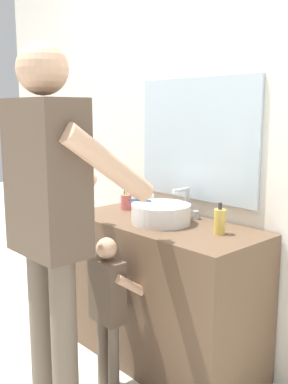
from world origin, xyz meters
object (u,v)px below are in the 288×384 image
Objects in this scene: toothbrush_cup at (126,201)px; child_toddler at (108,299)px; adult_parent at (51,201)px; soap_bottle at (220,221)px.

child_toddler is at bearing -48.96° from toothbrush_cup.
adult_parent is (0.37, -0.77, 0.16)m from toothbrush_cup.
adult_parent reaches higher than child_toddler.
adult_parent is at bearing -118.09° from soap_bottle.
toothbrush_cup is 0.87m from adult_parent.
soap_bottle is at bearing 61.91° from adult_parent.
soap_bottle is at bearing 51.13° from child_toddler.
soap_bottle reaches higher than child_toddler.
adult_parent is at bearing -97.04° from child_toddler.
child_toddler is 0.47× the size of adult_parent.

